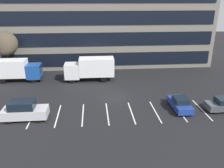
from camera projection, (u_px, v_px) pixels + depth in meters
ground_plane at (116, 98)px, 30.81m from camera, size 120.00×120.00×0.00m
office_building at (107, 26)px, 45.05m from camera, size 38.82×10.17×14.40m
lot_markings at (120, 113)px, 26.80m from camera, size 19.74×5.40×0.01m
box_truck_blue at (16, 69)px, 36.35m from camera, size 7.44×2.46×3.45m
box_truck_white at (90, 68)px, 36.66m from camera, size 7.82×2.59×3.63m
sedan_navy at (180, 103)px, 27.50m from camera, size 1.80×4.31×1.54m
suv_silver at (24, 110)px, 25.11m from camera, size 4.78×2.03×2.16m
bare_tree at (5, 44)px, 37.76m from camera, size 3.96×3.96×7.42m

